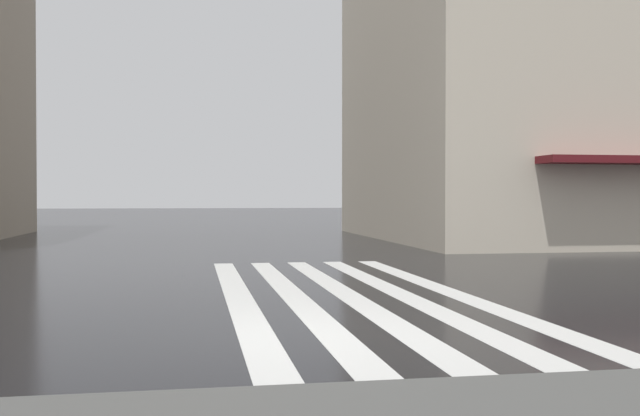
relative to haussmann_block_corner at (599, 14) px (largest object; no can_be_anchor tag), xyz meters
name	(u,v)px	position (x,y,z in m)	size (l,w,h in m)	color
ground_plane	(299,336)	(-20.53, 16.54, -9.97)	(220.00, 220.00, 0.00)	black
zebra_crossing	(345,293)	(-16.53, 15.09, -9.96)	(13.00, 4.50, 0.01)	silver
haussmann_block_corner	(599,14)	(0.00, 0.00, 0.00)	(17.26, 20.11, 20.36)	beige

